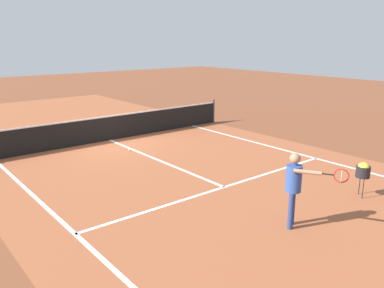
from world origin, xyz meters
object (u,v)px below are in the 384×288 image
at_px(tennis_ball_near_net, 129,150).
at_px(player_near, 295,182).
at_px(net, 109,128).
at_px(ball_hopper, 363,170).

bearing_deg(tennis_ball_near_net, player_near, -92.33).
distance_m(player_near, tennis_ball_near_net, 7.22).
bearing_deg(player_near, net, 87.02).
bearing_deg(net, tennis_ball_near_net, -95.55).
xyz_separation_m(net, player_near, (-0.46, -8.93, 0.49)).
height_order(net, tennis_ball_near_net, net).
bearing_deg(ball_hopper, net, 103.84).
height_order(net, player_near, player_near).
relative_size(net, ball_hopper, 12.39).
bearing_deg(ball_hopper, player_near, 179.07).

